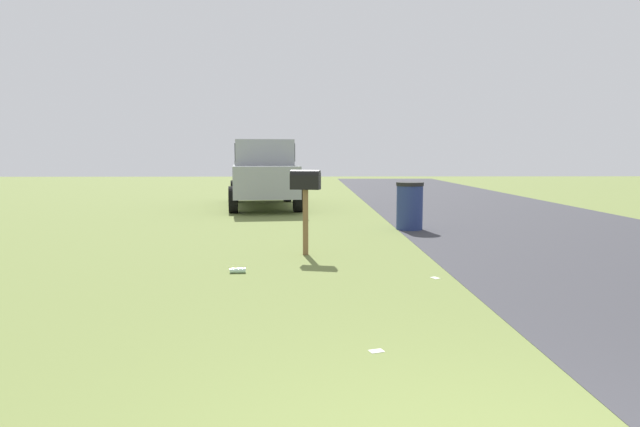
% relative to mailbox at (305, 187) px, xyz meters
% --- Properties ---
extents(mailbox, '(0.30, 0.51, 1.40)m').
position_rel_mailbox_xyz_m(mailbox, '(0.00, 0.00, 0.00)').
color(mailbox, brown).
rests_on(mailbox, ground).
extents(pickup_truck, '(5.76, 2.64, 2.09)m').
position_rel_mailbox_xyz_m(pickup_truck, '(8.42, 1.38, -0.01)').
color(pickup_truck, '#93999E').
rests_on(pickup_truck, ground).
extents(trash_bin, '(0.60, 0.60, 1.05)m').
position_rel_mailbox_xyz_m(trash_bin, '(3.06, -2.27, -0.59)').
color(trash_bin, navy).
rests_on(trash_bin, ground).
extents(litter_wrapper_midfield_a, '(0.14, 0.13, 0.01)m').
position_rel_mailbox_xyz_m(litter_wrapper_midfield_a, '(-1.78, -1.75, -1.11)').
color(litter_wrapper_midfield_a, silver).
rests_on(litter_wrapper_midfield_a, ground).
extents(litter_bottle_far_scatter, '(0.08, 0.22, 0.07)m').
position_rel_mailbox_xyz_m(litter_bottle_far_scatter, '(-1.42, 0.94, -1.08)').
color(litter_bottle_far_scatter, '#B2D8BF').
rests_on(litter_bottle_far_scatter, ground).
extents(litter_wrapper_near_hydrant, '(0.12, 0.14, 0.01)m').
position_rel_mailbox_xyz_m(litter_wrapper_near_hydrant, '(-4.55, -0.62, -1.11)').
color(litter_wrapper_near_hydrant, silver).
rests_on(litter_wrapper_near_hydrant, ground).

